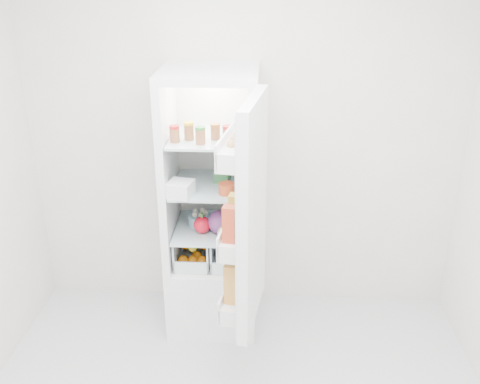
# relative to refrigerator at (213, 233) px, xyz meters

# --- Properties ---
(room_walls) EXTENTS (3.02, 3.02, 2.61)m
(room_walls) POSITION_rel_refrigerator_xyz_m (0.20, -1.25, 0.93)
(room_walls) COLOR beige
(room_walls) RESTS_ON ground
(refrigerator) EXTENTS (0.60, 0.60, 1.80)m
(refrigerator) POSITION_rel_refrigerator_xyz_m (0.00, 0.00, 0.00)
(refrigerator) COLOR white
(refrigerator) RESTS_ON ground
(shelf_low) EXTENTS (0.49, 0.53, 0.01)m
(shelf_low) POSITION_rel_refrigerator_xyz_m (-0.00, -0.06, 0.07)
(shelf_low) COLOR silver
(shelf_low) RESTS_ON refrigerator
(shelf_mid) EXTENTS (0.49, 0.53, 0.02)m
(shelf_mid) POSITION_rel_refrigerator_xyz_m (-0.00, -0.06, 0.38)
(shelf_mid) COLOR silver
(shelf_mid) RESTS_ON refrigerator
(shelf_top) EXTENTS (0.49, 0.53, 0.02)m
(shelf_top) POSITION_rel_refrigerator_xyz_m (-0.00, -0.06, 0.71)
(shelf_top) COLOR silver
(shelf_top) RESTS_ON refrigerator
(crisper_left) EXTENTS (0.23, 0.46, 0.22)m
(crisper_left) POSITION_rel_refrigerator_xyz_m (-0.12, -0.06, -0.06)
(crisper_left) COLOR silver
(crisper_left) RESTS_ON refrigerator
(crisper_right) EXTENTS (0.23, 0.46, 0.22)m
(crisper_right) POSITION_rel_refrigerator_xyz_m (0.12, -0.06, -0.06)
(crisper_right) COLOR silver
(crisper_right) RESTS_ON refrigerator
(condiment_jars) EXTENTS (0.38, 0.16, 0.08)m
(condiment_jars) POSITION_rel_refrigerator_xyz_m (-0.04, -0.18, 0.76)
(condiment_jars) COLOR #B21919
(condiment_jars) RESTS_ON shelf_top
(squeeze_bottle) EXTENTS (0.07, 0.07, 0.18)m
(squeeze_bottle) POSITION_rel_refrigerator_xyz_m (0.21, -0.09, 0.81)
(squeeze_bottle) COLOR white
(squeeze_bottle) RESTS_ON shelf_top
(tub_white) EXTENTS (0.18, 0.18, 0.09)m
(tub_white) POSITION_rel_refrigerator_xyz_m (-0.17, -0.26, 0.44)
(tub_white) COLOR white
(tub_white) RESTS_ON shelf_mid
(tin_red) EXTENTS (0.11, 0.11, 0.07)m
(tin_red) POSITION_rel_refrigerator_xyz_m (0.11, -0.21, 0.43)
(tin_red) COLOR #C5411D
(tin_red) RESTS_ON shelf_mid
(tub_green) EXTENTS (0.11, 0.14, 0.08)m
(tub_green) POSITION_rel_refrigerator_xyz_m (0.07, 0.02, 0.43)
(tub_green) COLOR #3C8444
(tub_green) RESTS_ON shelf_mid
(red_cabbage) EXTENTS (0.16, 0.16, 0.16)m
(red_cabbage) POSITION_rel_refrigerator_xyz_m (0.06, -0.14, 0.16)
(red_cabbage) COLOR #581E4E
(red_cabbage) RESTS_ON shelf_low
(bell_pepper) EXTENTS (0.11, 0.11, 0.11)m
(bell_pepper) POSITION_rel_refrigerator_xyz_m (-0.06, -0.15, 0.14)
(bell_pepper) COLOR red
(bell_pepper) RESTS_ON shelf_low
(mushroom_bowl) EXTENTS (0.21, 0.21, 0.07)m
(mushroom_bowl) POSITION_rel_refrigerator_xyz_m (-0.08, -0.04, 0.12)
(mushroom_bowl) COLOR #83AEC3
(mushroom_bowl) RESTS_ON shelf_low
(salad_bag) EXTENTS (0.10, 0.10, 0.10)m
(salad_bag) POSITION_rel_refrigerator_xyz_m (0.10, -0.24, 0.13)
(salad_bag) COLOR #A6B689
(salad_bag) RESTS_ON shelf_low
(citrus_pile) EXTENTS (0.20, 0.31, 0.16)m
(citrus_pile) POSITION_rel_refrigerator_xyz_m (-0.12, -0.09, -0.08)
(citrus_pile) COLOR orange
(citrus_pile) RESTS_ON refrigerator
(veg_pile) EXTENTS (0.16, 0.30, 0.10)m
(veg_pile) POSITION_rel_refrigerator_xyz_m (0.13, -0.06, -0.10)
(veg_pile) COLOR #224E1A
(veg_pile) RESTS_ON refrigerator
(fridge_door) EXTENTS (0.25, 0.60, 1.30)m
(fridge_door) POSITION_rel_refrigerator_xyz_m (0.26, -0.64, 0.43)
(fridge_door) COLOR white
(fridge_door) RESTS_ON refrigerator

